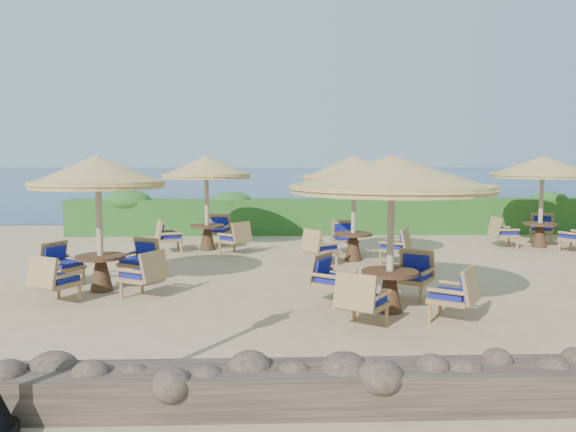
{
  "coord_description": "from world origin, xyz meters",
  "views": [
    {
      "loc": [
        -2.27,
        -11.82,
        2.62
      ],
      "look_at": [
        -1.81,
        0.75,
        1.3
      ],
      "focal_mm": 35.0,
      "sensor_mm": 36.0,
      "label": 1
    }
  ],
  "objects_px": {
    "cafe_set_3": "(207,185)",
    "cafe_set_5": "(542,181)",
    "cafe_set_0": "(99,202)",
    "cafe_set_4": "(354,187)",
    "cafe_set_1": "(391,197)"
  },
  "relations": [
    {
      "from": "cafe_set_3",
      "to": "cafe_set_5",
      "type": "height_order",
      "value": "same"
    },
    {
      "from": "cafe_set_4",
      "to": "cafe_set_3",
      "type": "bearing_deg",
      "value": 155.26
    },
    {
      "from": "cafe_set_0",
      "to": "cafe_set_1",
      "type": "xyz_separation_m",
      "value": [
        5.34,
        -1.69,
        0.19
      ]
    },
    {
      "from": "cafe_set_4",
      "to": "cafe_set_5",
      "type": "relative_size",
      "value": 0.94
    },
    {
      "from": "cafe_set_1",
      "to": "cafe_set_4",
      "type": "xyz_separation_m",
      "value": [
        0.11,
        4.76,
        -0.09
      ]
    },
    {
      "from": "cafe_set_3",
      "to": "cafe_set_4",
      "type": "xyz_separation_m",
      "value": [
        3.89,
        -1.79,
        0.04
      ]
    },
    {
      "from": "cafe_set_1",
      "to": "cafe_set_3",
      "type": "distance_m",
      "value": 7.57
    },
    {
      "from": "cafe_set_3",
      "to": "cafe_set_4",
      "type": "relative_size",
      "value": 0.98
    },
    {
      "from": "cafe_set_0",
      "to": "cafe_set_4",
      "type": "bearing_deg",
      "value": 29.41
    },
    {
      "from": "cafe_set_3",
      "to": "cafe_set_5",
      "type": "xyz_separation_m",
      "value": [
        9.66,
        0.14,
        0.11
      ]
    },
    {
      "from": "cafe_set_0",
      "to": "cafe_set_4",
      "type": "xyz_separation_m",
      "value": [
        5.45,
        3.07,
        0.11
      ]
    },
    {
      "from": "cafe_set_0",
      "to": "cafe_set_3",
      "type": "xyz_separation_m",
      "value": [
        1.56,
        4.86,
        0.07
      ]
    },
    {
      "from": "cafe_set_1",
      "to": "cafe_set_5",
      "type": "bearing_deg",
      "value": 48.68
    },
    {
      "from": "cafe_set_0",
      "to": "cafe_set_5",
      "type": "relative_size",
      "value": 0.94
    },
    {
      "from": "cafe_set_1",
      "to": "cafe_set_4",
      "type": "bearing_deg",
      "value": 88.69
    }
  ]
}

